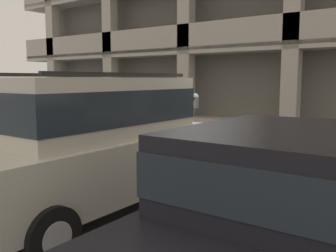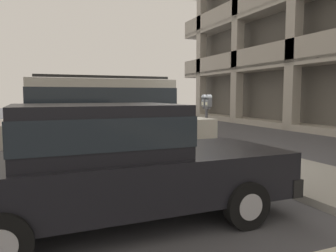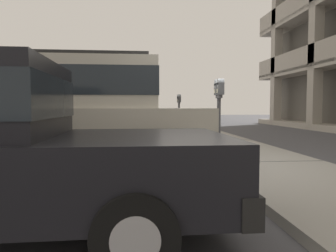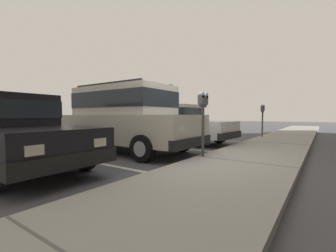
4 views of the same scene
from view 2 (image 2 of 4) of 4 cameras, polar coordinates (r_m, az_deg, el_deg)
The scene contains 8 objects.
ground_plane at distance 8.10m, azimuth 4.62°, elevation -6.76°, with size 80.00×80.00×0.10m.
sidewalk at distance 8.72m, azimuth 12.32°, elevation -5.25°, with size 40.00×2.20×0.12m.
parking_stall_lines at distance 6.16m, azimuth -0.69°, elevation -10.15°, with size 12.48×4.80×0.01m.
silver_suv at distance 7.23m, azimuth -11.66°, elevation 0.80°, with size 2.06×4.80×2.03m.
red_sedan at distance 10.10m, azimuth -14.18°, elevation 0.50°, with size 2.00×4.56×1.54m.
dark_hatchback at distance 4.26m, azimuth -9.63°, elevation -5.94°, with size 1.89×4.50×1.54m.
parking_meter_near at distance 8.14m, azimuth 6.72°, elevation 2.66°, with size 0.35×0.12×1.55m.
parking_meter_far at distance 13.89m, azimuth -5.47°, elevation 3.63°, with size 0.35×0.12×1.49m.
Camera 2 is at (7.07, -3.55, 1.65)m, focal length 35.00 mm.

